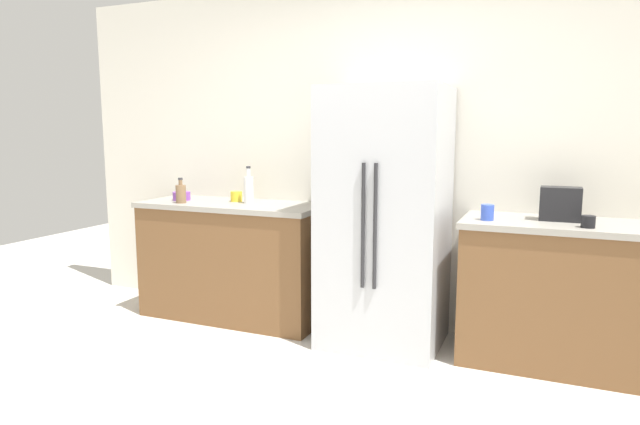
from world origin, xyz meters
TOP-DOWN VIEW (x-y plane):
  - kitchen_back_panel at (0.00, 1.86)m, footprint 5.47×0.10m
  - counter_left at (-1.15, 1.51)m, footprint 1.49×0.62m
  - counter_right at (1.40, 1.51)m, footprint 1.51×0.62m
  - refrigerator at (0.12, 1.45)m, footprint 0.82×0.72m
  - toaster at (1.23, 1.56)m, footprint 0.24×0.14m
  - bottle_a at (-1.01, 1.53)m, footprint 0.07×0.07m
  - bottle_b at (-1.51, 1.34)m, footprint 0.08×0.08m
  - cup_a at (-1.16, 1.59)m, footprint 0.09×0.09m
  - cup_b at (1.38, 1.34)m, footprint 0.08×0.08m
  - cup_d at (0.81, 1.40)m, footprint 0.08×0.08m
  - bowl_a at (-1.62, 1.49)m, footprint 0.14×0.14m

SIDE VIEW (x-z plane):
  - counter_right at x=1.40m, z-range 0.00..0.93m
  - counter_left at x=-1.15m, z-range 0.00..0.93m
  - refrigerator at x=0.12m, z-range 0.00..1.79m
  - bowl_a at x=-1.62m, z-range 0.93..1.00m
  - cup_b at x=1.38m, z-range 0.93..1.01m
  - cup_a at x=-1.16m, z-range 0.93..1.01m
  - cup_d at x=0.81m, z-range 0.93..1.03m
  - bottle_b at x=-1.51m, z-range 0.91..1.11m
  - toaster at x=1.23m, z-range 0.93..1.15m
  - bottle_a at x=-1.01m, z-range 0.90..1.19m
  - kitchen_back_panel at x=0.00m, z-range 0.00..2.61m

